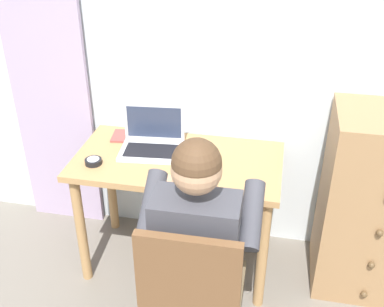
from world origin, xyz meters
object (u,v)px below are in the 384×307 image
(notebook_pad, at_px, (130,136))
(laptop, at_px, (152,141))
(desk, at_px, (178,177))
(chair, at_px, (193,292))
(person_seated, at_px, (201,232))
(desk_clock, at_px, (93,161))
(dresser, at_px, (373,204))
(computer_mouse, at_px, (207,153))

(notebook_pad, bearing_deg, laptop, -41.00)
(desk, bearing_deg, notebook_pad, 150.62)
(chair, height_order, person_seated, person_seated)
(desk, relative_size, chair, 1.25)
(desk, bearing_deg, desk_clock, -161.38)
(desk, distance_m, person_seated, 0.57)
(desk_clock, bearing_deg, laptop, 39.64)
(dresser, bearing_deg, computer_mouse, -179.06)
(laptop, xyz_separation_m, computer_mouse, (0.31, -0.01, -0.04))
(dresser, bearing_deg, chair, -136.88)
(dresser, relative_size, chair, 1.19)
(chair, height_order, notebook_pad, chair)
(laptop, bearing_deg, person_seated, -57.04)
(desk, bearing_deg, chair, -72.12)
(dresser, relative_size, person_seated, 0.88)
(person_seated, bearing_deg, laptop, 122.96)
(chair, relative_size, laptop, 2.46)
(person_seated, distance_m, desk_clock, 0.75)
(person_seated, height_order, notebook_pad, person_seated)
(chair, bearing_deg, person_seated, 90.70)
(laptop, relative_size, desk_clock, 4.03)
(laptop, relative_size, notebook_pad, 1.73)
(chair, distance_m, person_seated, 0.26)
(chair, bearing_deg, computer_mouse, 95.52)
(desk, bearing_deg, person_seated, -66.62)
(chair, distance_m, laptop, 0.92)
(person_seated, xyz_separation_m, computer_mouse, (-0.07, 0.58, 0.07))
(notebook_pad, bearing_deg, chair, -65.78)
(desk, relative_size, dresser, 1.06)
(computer_mouse, distance_m, notebook_pad, 0.49)
(chair, relative_size, computer_mouse, 8.94)
(person_seated, xyz_separation_m, laptop, (-0.39, 0.60, 0.10))
(dresser, bearing_deg, desk_clock, -171.52)
(desk_clock, distance_m, notebook_pad, 0.34)
(chair, bearing_deg, desk, 107.88)
(computer_mouse, xyz_separation_m, desk_clock, (-0.58, -0.21, -0.00))
(desk, distance_m, desk_clock, 0.47)
(person_seated, height_order, laptop, person_seated)
(desk, height_order, desk_clock, desk_clock)
(laptop, bearing_deg, dresser, 0.15)
(laptop, height_order, computer_mouse, laptop)
(computer_mouse, xyz_separation_m, notebook_pad, (-0.48, 0.12, -0.01))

